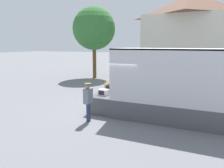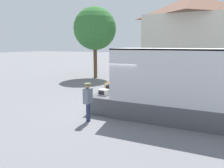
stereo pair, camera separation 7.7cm
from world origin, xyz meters
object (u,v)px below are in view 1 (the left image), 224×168
(box_truck, at_px, (214,103))
(microwave, at_px, (104,92))
(worker_person, at_px, (88,98))
(portable_generator, at_px, (111,88))
(street_tree, at_px, (94,29))

(box_truck, distance_m, microwave, 4.94)
(microwave, bearing_deg, worker_person, -89.35)
(microwave, xyz_separation_m, portable_generator, (0.06, 0.76, 0.06))
(box_truck, height_order, street_tree, street_tree)
(portable_generator, bearing_deg, box_truck, -4.61)
(microwave, xyz_separation_m, street_tree, (-5.96, 9.79, 3.85))
(box_truck, relative_size, street_tree, 1.06)
(street_tree, bearing_deg, microwave, -58.68)
(street_tree, bearing_deg, portable_generator, -56.32)
(box_truck, relative_size, worker_person, 4.36)
(box_truck, height_order, microwave, box_truck)
(microwave, distance_m, worker_person, 1.55)
(box_truck, xyz_separation_m, microwave, (-4.93, -0.37, 0.08))
(microwave, distance_m, portable_generator, 0.77)
(street_tree, bearing_deg, worker_person, -62.21)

